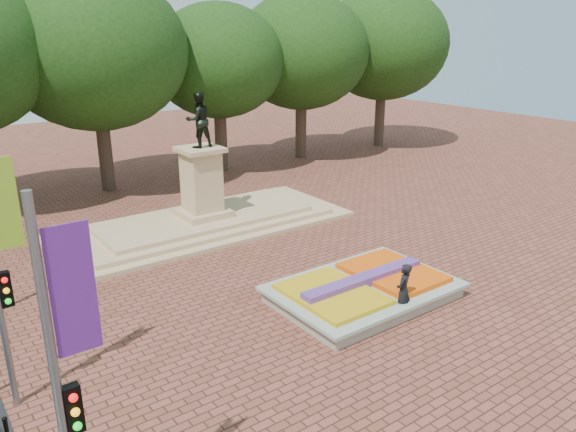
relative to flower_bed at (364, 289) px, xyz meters
name	(u,v)px	position (x,y,z in m)	size (l,w,h in m)	color
ground	(306,286)	(-1.03, 2.00, -0.38)	(90.00, 90.00, 0.00)	brown
flower_bed	(364,289)	(0.00, 0.00, 0.00)	(6.30, 4.30, 0.91)	gray
monument	(203,210)	(-1.03, 10.00, 0.50)	(14.00, 6.00, 6.40)	tan
tree_row_back	(154,70)	(1.31, 20.00, 6.29)	(44.80, 8.80, 10.43)	#382B1E
banner_poles	(0,268)	(-11.10, 0.69, 3.50)	(0.88, 11.17, 7.00)	slate
pedestrian	(403,290)	(0.18, -1.65, 0.56)	(0.68, 0.45, 1.88)	black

